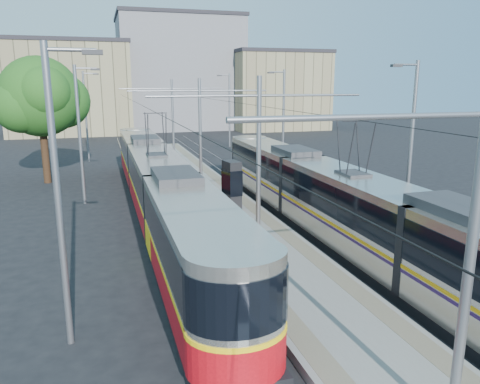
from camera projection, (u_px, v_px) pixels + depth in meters
name	position (u px, v px, depth m)	size (l,w,h in m)	color
ground	(349.00, 338.00, 13.17)	(160.00, 160.00, 0.00)	black
platform	(211.00, 196.00, 28.99)	(4.00, 50.00, 0.30)	gray
tactile_strip_left	(188.00, 195.00, 28.56)	(0.70, 50.00, 0.01)	gray
tactile_strip_right	(234.00, 192.00, 29.36)	(0.70, 50.00, 0.01)	gray
rails	(211.00, 198.00, 29.03)	(8.71, 70.00, 0.03)	gray
tram_left	(158.00, 186.00, 24.73)	(2.43, 31.70, 5.50)	black
tram_right	(351.00, 208.00, 19.73)	(2.43, 30.34, 5.50)	black
catenary	(222.00, 130.00, 25.34)	(9.20, 70.00, 7.00)	gray
street_lamps	(197.00, 125.00, 31.80)	(15.18, 38.22, 8.00)	gray
shelter	(232.00, 184.00, 25.28)	(0.91, 1.29, 2.63)	black
tree	(46.00, 98.00, 32.56)	(6.07, 5.62, 8.83)	#382314
building_left	(70.00, 88.00, 64.92)	(16.32, 12.24, 12.61)	gray
building_centre	(179.00, 73.00, 72.62)	(18.36, 14.28, 16.86)	slate
building_right	(277.00, 90.00, 71.50)	(14.28, 10.20, 11.71)	gray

